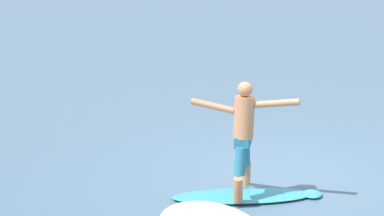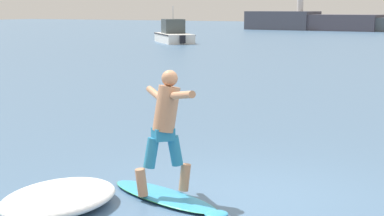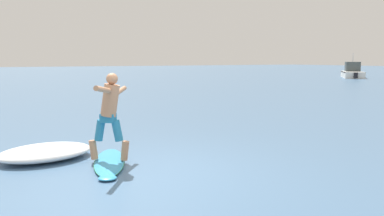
% 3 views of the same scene
% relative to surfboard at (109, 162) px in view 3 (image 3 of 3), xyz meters
% --- Properties ---
extents(ground_plane, '(200.00, 200.00, 0.00)m').
position_rel_surfboard_xyz_m(ground_plane, '(0.86, 0.47, -0.04)').
color(ground_plane, '#47698C').
extents(surfboard, '(2.14, 1.15, 0.21)m').
position_rel_surfboard_xyz_m(surfboard, '(0.00, 0.00, 0.00)').
color(surfboard, '#3397CC').
rests_on(surfboard, ground).
extents(surfer, '(1.28, 0.97, 1.61)m').
position_rel_surfboard_xyz_m(surfer, '(-0.01, 0.04, 0.97)').
color(surfer, tan).
rests_on(surfer, surfboard).
extents(fishing_boat_near_jetty, '(4.94, 5.02, 2.56)m').
position_rel_surfboard_xyz_m(fishing_boat_near_jetty, '(-19.87, 32.27, 0.53)').
color(fishing_boat_near_jetty, white).
rests_on(fishing_boat_near_jetty, ground).
extents(wave_foam_at_tail, '(1.42, 1.87, 0.27)m').
position_rel_surfboard_xyz_m(wave_foam_at_tail, '(-0.93, -0.98, 0.10)').
color(wave_foam_at_tail, white).
rests_on(wave_foam_at_tail, ground).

